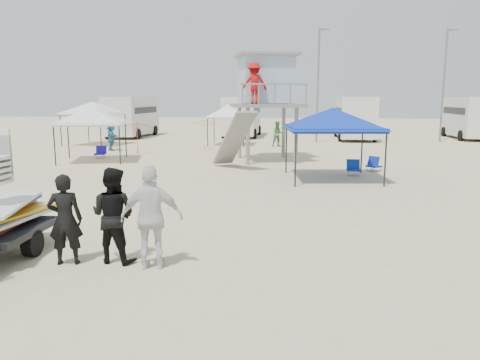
# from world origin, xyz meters

# --- Properties ---
(ground) EXTENTS (140.00, 140.00, 0.00)m
(ground) POSITION_xyz_m (0.00, 0.00, 0.00)
(ground) COLOR beige
(ground) RESTS_ON ground
(surf_trailer) EXTENTS (1.49, 2.63, 2.23)m
(surf_trailer) POSITION_xyz_m (-4.06, 0.98, 0.91)
(surf_trailer) COLOR black
(surf_trailer) RESTS_ON ground
(man_left) EXTENTS (0.72, 0.57, 1.75)m
(man_left) POSITION_xyz_m (-2.54, 0.68, 0.88)
(man_left) COLOR black
(man_left) RESTS_ON ground
(man_mid) EXTENTS (1.00, 0.84, 1.85)m
(man_mid) POSITION_xyz_m (-1.69, 0.93, 0.93)
(man_mid) COLOR black
(man_mid) RESTS_ON ground
(man_right) EXTENTS (1.20, 0.67, 1.94)m
(man_right) POSITION_xyz_m (-0.84, 0.68, 0.97)
(man_right) COLOR silver
(man_right) RESTS_ON ground
(lifeguard_tower) EXTENTS (4.06, 4.06, 5.20)m
(lifeguard_tower) POSITION_xyz_m (0.06, 16.33, 3.87)
(lifeguard_tower) COLOR gray
(lifeguard_tower) RESTS_ON ground
(canopy_blue) EXTENTS (3.79, 3.79, 3.19)m
(canopy_blue) POSITION_xyz_m (3.07, 11.05, 2.64)
(canopy_blue) COLOR black
(canopy_blue) RESTS_ON ground
(canopy_white_a) EXTENTS (3.86, 3.86, 3.12)m
(canopy_white_a) POSITION_xyz_m (-8.54, 14.96, 2.57)
(canopy_white_a) COLOR black
(canopy_white_a) RESTS_ON ground
(canopy_white_b) EXTENTS (3.68, 3.68, 3.34)m
(canopy_white_b) POSITION_xyz_m (-12.11, 22.98, 2.79)
(canopy_white_b) COLOR black
(canopy_white_b) RESTS_ON ground
(canopy_white_c) EXTENTS (2.57, 2.57, 3.12)m
(canopy_white_c) POSITION_xyz_m (-3.03, 24.10, 2.57)
(canopy_white_c) COLOR black
(canopy_white_c) RESTS_ON ground
(umbrella_a) EXTENTS (2.07, 2.11, 1.83)m
(umbrella_a) POSITION_xyz_m (-7.44, 18.38, 0.91)
(umbrella_a) COLOR red
(umbrella_a) RESTS_ON ground
(umbrella_b) EXTENTS (2.99, 3.00, 1.93)m
(umbrella_b) POSITION_xyz_m (-3.91, 20.57, 0.97)
(umbrella_b) COLOR yellow
(umbrella_b) RESTS_ON ground
(cone_near) EXTENTS (0.34, 0.34, 0.50)m
(cone_near) POSITION_xyz_m (-4.06, 10.70, 0.25)
(cone_near) COLOR #E36107
(cone_near) RESTS_ON ground
(cone_far) EXTENTS (0.34, 0.34, 0.50)m
(cone_far) POSITION_xyz_m (-5.06, 8.62, 0.25)
(cone_far) COLOR orange
(cone_far) RESTS_ON ground
(beach_chair_a) EXTENTS (0.65, 0.70, 0.64)m
(beach_chair_a) POSITION_xyz_m (-8.74, 16.27, 0.31)
(beach_chair_a) COLOR #1A10B3
(beach_chair_a) RESTS_ON ground
(beach_chair_b) EXTENTS (0.56, 0.59, 0.64)m
(beach_chair_b) POSITION_xyz_m (4.05, 12.23, 0.31)
(beach_chair_b) COLOR #0D3397
(beach_chair_b) RESTS_ON ground
(beach_chair_c) EXTENTS (0.73, 0.86, 0.64)m
(beach_chair_c) POSITION_xyz_m (5.05, 13.47, 0.31)
(beach_chair_c) COLOR #0E259D
(beach_chair_c) RESTS_ON ground
(rv_far_left) EXTENTS (2.64, 6.80, 3.25)m
(rv_far_left) POSITION_xyz_m (-12.00, 29.99, 1.80)
(rv_far_left) COLOR silver
(rv_far_left) RESTS_ON ground
(rv_mid_left) EXTENTS (2.65, 6.50, 3.25)m
(rv_mid_left) POSITION_xyz_m (-3.00, 31.49, 1.80)
(rv_mid_left) COLOR silver
(rv_mid_left) RESTS_ON ground
(rv_mid_right) EXTENTS (2.64, 7.00, 3.25)m
(rv_mid_right) POSITION_xyz_m (6.00, 29.99, 1.80)
(rv_mid_right) COLOR silver
(rv_mid_right) RESTS_ON ground
(rv_far_right) EXTENTS (2.64, 6.60, 3.25)m
(rv_far_right) POSITION_xyz_m (15.00, 31.49, 1.80)
(rv_far_right) COLOR silver
(rv_far_right) RESTS_ON ground
(light_pole_left) EXTENTS (0.14, 0.14, 8.00)m
(light_pole_left) POSITION_xyz_m (3.00, 27.00, 4.00)
(light_pole_left) COLOR slate
(light_pole_left) RESTS_ON ground
(light_pole_right) EXTENTS (0.14, 0.14, 8.00)m
(light_pole_right) POSITION_xyz_m (12.00, 28.50, 4.00)
(light_pole_right) COLOR slate
(light_pole_right) RESTS_ON ground
(distant_beachgoers) EXTENTS (11.06, 4.87, 1.71)m
(distant_beachgoers) POSITION_xyz_m (-5.72, 21.21, 0.85)
(distant_beachgoers) COLOR teal
(distant_beachgoers) RESTS_ON ground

